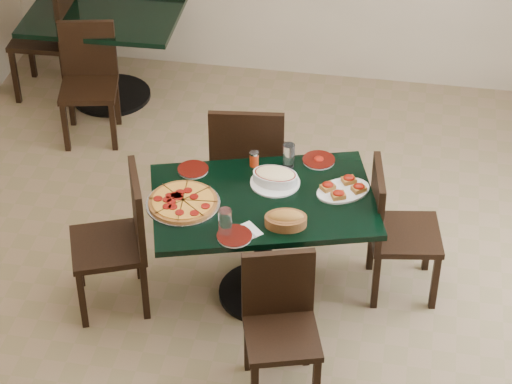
% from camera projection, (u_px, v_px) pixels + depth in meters
% --- Properties ---
extents(floor, '(5.50, 5.50, 0.00)m').
position_uv_depth(floor, '(254.00, 293.00, 6.23)').
color(floor, '#7B6347').
rests_on(floor, ground).
extents(room_shell, '(5.50, 5.50, 5.50)m').
position_uv_depth(room_shell, '(447.00, 12.00, 6.74)').
color(room_shell, silver).
rests_on(room_shell, floor).
extents(main_table, '(1.46, 1.15, 0.75)m').
position_uv_depth(main_table, '(263.00, 223.00, 5.88)').
color(main_table, black).
rests_on(main_table, floor).
extents(back_table, '(1.18, 0.87, 0.75)m').
position_uv_depth(back_table, '(106.00, 39.00, 7.78)').
color(back_table, black).
rests_on(back_table, floor).
extents(chair_far, '(0.52, 0.52, 1.00)m').
position_uv_depth(chair_far, '(248.00, 161.00, 6.40)').
color(chair_far, black).
rests_on(chair_far, floor).
extents(chair_near, '(0.49, 0.49, 0.85)m').
position_uv_depth(chair_near, '(280.00, 318.00, 5.38)').
color(chair_near, black).
rests_on(chair_near, floor).
extents(chair_right, '(0.48, 0.48, 0.89)m').
position_uv_depth(chair_right, '(393.00, 225.00, 5.97)').
color(chair_right, black).
rests_on(chair_right, floor).
extents(chair_left, '(0.56, 0.56, 0.92)m').
position_uv_depth(chair_left, '(121.00, 234.00, 5.88)').
color(chair_left, black).
rests_on(chair_left, floor).
extents(back_chair_near, '(0.49, 0.49, 0.88)m').
position_uv_depth(back_chair_near, '(89.00, 75.00, 7.40)').
color(back_chair_near, black).
rests_on(back_chair_near, floor).
extents(back_chair_left, '(0.49, 0.49, 1.00)m').
position_uv_depth(back_chair_left, '(54.00, 29.00, 7.82)').
color(back_chair_left, black).
rests_on(back_chair_left, floor).
extents(pepperoni_pizza, '(0.43, 0.43, 0.04)m').
position_uv_depth(pepperoni_pizza, '(183.00, 202.00, 5.71)').
color(pepperoni_pizza, silver).
rests_on(pepperoni_pizza, main_table).
extents(lasagna_casserole, '(0.30, 0.30, 0.09)m').
position_uv_depth(lasagna_casserole, '(275.00, 177.00, 5.86)').
color(lasagna_casserole, silver).
rests_on(lasagna_casserole, main_table).
extents(bread_basket, '(0.26, 0.20, 0.10)m').
position_uv_depth(bread_basket, '(286.00, 219.00, 5.55)').
color(bread_basket, brown).
rests_on(bread_basket, main_table).
extents(bruschetta_platter, '(0.40, 0.38, 0.05)m').
position_uv_depth(bruschetta_platter, '(343.00, 188.00, 5.81)').
color(bruschetta_platter, silver).
rests_on(bruschetta_platter, main_table).
extents(side_plate_near, '(0.20, 0.20, 0.02)m').
position_uv_depth(side_plate_near, '(234.00, 236.00, 5.48)').
color(side_plate_near, silver).
rests_on(side_plate_near, main_table).
extents(side_plate_far_r, '(0.20, 0.20, 0.03)m').
position_uv_depth(side_plate_far_r, '(319.00, 160.00, 6.06)').
color(side_plate_far_r, silver).
rests_on(side_plate_far_r, main_table).
extents(side_plate_far_l, '(0.19, 0.19, 0.02)m').
position_uv_depth(side_plate_far_l, '(193.00, 170.00, 5.98)').
color(side_plate_far_l, silver).
rests_on(side_plate_far_l, main_table).
extents(napkin_setting, '(0.20, 0.20, 0.01)m').
position_uv_depth(napkin_setting, '(246.00, 232.00, 5.52)').
color(napkin_setting, silver).
rests_on(napkin_setting, main_table).
extents(water_glass_a, '(0.07, 0.07, 0.15)m').
position_uv_depth(water_glass_a, '(289.00, 156.00, 5.98)').
color(water_glass_a, white).
rests_on(water_glass_a, main_table).
extents(water_glass_b, '(0.08, 0.08, 0.16)m').
position_uv_depth(water_glass_b, '(225.00, 222.00, 5.46)').
color(water_glass_b, white).
rests_on(water_glass_b, main_table).
extents(pepper_shaker, '(0.06, 0.06, 0.10)m').
position_uv_depth(pepper_shaker, '(254.00, 159.00, 6.00)').
color(pepper_shaker, red).
rests_on(pepper_shaker, main_table).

